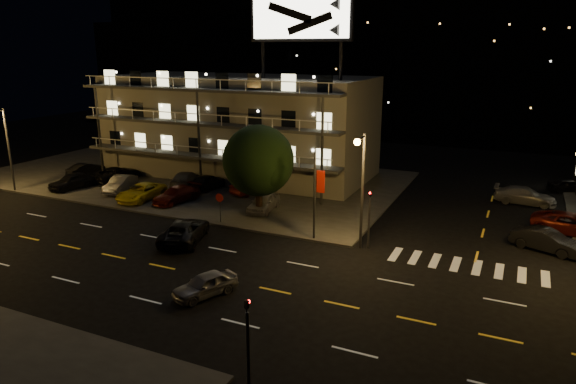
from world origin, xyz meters
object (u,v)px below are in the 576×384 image
at_px(tree, 258,163).
at_px(lot_car_7, 186,179).
at_px(road_car_east, 205,285).
at_px(road_car_west, 185,231).
at_px(side_car_0, 547,240).
at_px(lot_car_4, 264,202).
at_px(lot_car_2, 141,192).

height_order(tree, lot_car_7, tree).
bearing_deg(road_car_east, lot_car_7, 152.86).
xyz_separation_m(road_car_east, road_car_west, (-6.06, 6.50, 0.12)).
relative_size(side_car_0, road_car_west, 0.83).
distance_m(tree, lot_car_7, 12.38).
distance_m(tree, road_car_east, 14.45).
bearing_deg(road_car_west, tree, -126.66).
xyz_separation_m(lot_car_4, side_car_0, (21.42, 0.49, -0.13)).
bearing_deg(lot_car_2, side_car_0, 3.80).
relative_size(tree, lot_car_4, 1.74).
relative_size(tree, road_car_west, 1.35).
xyz_separation_m(lot_car_2, side_car_0, (32.95, 2.23, -0.10)).
height_order(lot_car_4, road_car_west, lot_car_4).
bearing_deg(tree, road_car_east, -74.53).
distance_m(lot_car_4, lot_car_7, 11.10).
bearing_deg(lot_car_7, lot_car_2, 61.41).
relative_size(tree, road_car_east, 1.97).
distance_m(side_car_0, road_car_west, 25.10).
bearing_deg(side_car_0, road_car_west, 131.57).
bearing_deg(lot_car_2, lot_car_7, 78.94).
height_order(side_car_0, road_car_west, road_car_west).
distance_m(lot_car_7, road_car_west, 14.53).
bearing_deg(lot_car_4, side_car_0, -4.44).
height_order(lot_car_4, side_car_0, lot_car_4).
bearing_deg(side_car_0, tree, 116.16).
bearing_deg(lot_car_7, road_car_west, 107.58).
bearing_deg(lot_car_4, road_car_west, -110.16).
distance_m(lot_car_2, road_car_east, 20.21).
distance_m(lot_car_4, road_car_east, 15.25).
bearing_deg(side_car_0, lot_car_2, 115.10).
bearing_deg(lot_car_7, lot_car_4, 143.22).
xyz_separation_m(tree, lot_car_4, (-0.24, 1.33, -3.69)).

